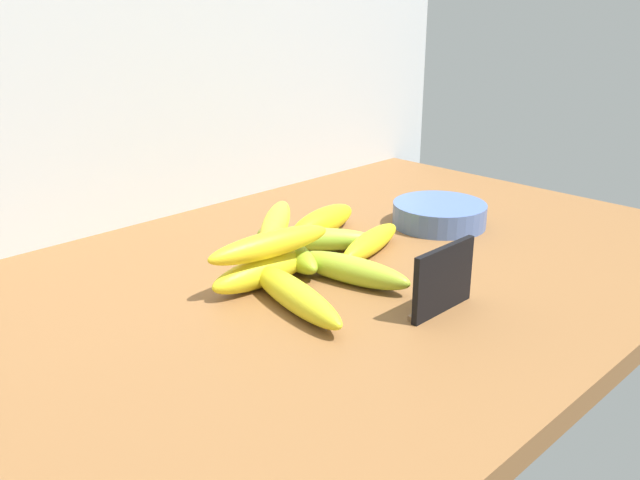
{
  "coord_description": "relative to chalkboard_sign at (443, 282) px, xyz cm",
  "views": [
    {
      "loc": [
        -68.71,
        -60.77,
        40.03
      ],
      "look_at": [
        -6.4,
        1.2,
        8.0
      ],
      "focal_mm": 38.89,
      "sensor_mm": 36.0,
      "label": 1
    }
  ],
  "objects": [
    {
      "name": "counter_top",
      "position": [
        4.15,
        17.38,
        -5.36
      ],
      "size": [
        110.0,
        76.0,
        3.0
      ],
      "primitive_type": "cube",
      "color": "brown",
      "rests_on": "ground"
    },
    {
      "name": "back_wall",
      "position": [
        4.15,
        56.38,
        28.14
      ],
      "size": [
        130.0,
        2.0,
        70.0
      ],
      "primitive_type": "cube",
      "color": "silver",
      "rests_on": "ground"
    },
    {
      "name": "chalkboard_sign",
      "position": [
        0.0,
        0.0,
        0.0
      ],
      "size": [
        11.0,
        1.8,
        8.4
      ],
      "color": "black",
      "rests_on": "counter_top"
    },
    {
      "name": "fruit_bowl",
      "position": [
        26.52,
        19.38,
        -1.96
      ],
      "size": [
        15.35,
        15.35,
        3.79
      ],
      "primitive_type": "cylinder",
      "color": "#4B66A4",
      "rests_on": "counter_top"
    },
    {
      "name": "banana_0",
      "position": [
        -12.24,
        13.18,
        -1.96
      ],
      "size": [
        8.23,
        20.9,
        3.8
      ],
      "primitive_type": "ellipsoid",
      "rotation": [
        0.0,
        0.0,
        1.35
      ],
      "color": "yellow",
      "rests_on": "counter_top"
    },
    {
      "name": "banana_1",
      "position": [
        4.01,
        25.3,
        -2.12
      ],
      "size": [
        14.35,
        14.87,
        3.48
      ],
      "primitive_type": "ellipsoid",
      "rotation": [
        0.0,
        0.0,
        5.47
      ],
      "color": "#93BD33",
      "rests_on": "counter_top"
    },
    {
      "name": "banana_2",
      "position": [
        9.66,
        29.78,
        -1.73
      ],
      "size": [
        16.33,
        7.04,
        4.26
      ],
      "primitive_type": "ellipsoid",
      "rotation": [
        0.0,
        0.0,
        0.18
      ],
      "color": "yellow",
      "rests_on": "counter_top"
    },
    {
      "name": "banana_3",
      "position": [
        -1.5,
        13.53,
        -1.97
      ],
      "size": [
        7.03,
        17.99,
        3.76
      ],
      "primitive_type": "ellipsoid",
      "rotation": [
        0.0,
        0.0,
        4.9
      ],
      "color": "#9CB82E",
      "rests_on": "counter_top"
    },
    {
      "name": "banana_4",
      "position": [
        -10.02,
        21.19,
        -1.82
      ],
      "size": [
        16.85,
        4.19,
        4.08
      ],
      "primitive_type": "ellipsoid",
      "rotation": [
        0.0,
        0.0,
        6.28
      ],
      "color": "yellow",
      "rests_on": "counter_top"
    },
    {
      "name": "banana_5",
      "position": [
        -2.86,
        24.86,
        -1.81
      ],
      "size": [
        8.77,
        17.92,
        4.09
      ],
      "primitive_type": "ellipsoid",
      "rotation": [
        0.0,
        0.0,
        1.29
      ],
      "color": "#94B426",
      "rests_on": "counter_top"
    },
    {
      "name": "banana_6",
      "position": [
        8.75,
        18.94,
        -2.16
      ],
      "size": [
        16.83,
        7.48,
        3.38
      ],
      "primitive_type": "ellipsoid",
      "rotation": [
        0.0,
        0.0,
        3.4
      ],
      "color": "yellow",
      "rests_on": "counter_top"
    },
    {
      "name": "banana_7",
      "position": [
        -9.55,
        20.43,
        1.94
      ],
      "size": [
        18.84,
        5.43,
        3.44
      ],
      "primitive_type": "ellipsoid",
      "rotation": [
        0.0,
        0.0,
        6.17
      ],
      "color": "yellow",
      "rests_on": "banana_4"
    },
    {
      "name": "banana_8",
      "position": [
        -3.59,
        26.07,
        1.99
      ],
      "size": [
        16.62,
        14.93,
        3.5
      ],
      "primitive_type": "ellipsoid",
      "rotation": [
        0.0,
        0.0,
        0.71
      ],
      "color": "yellow",
      "rests_on": "banana_5"
    }
  ]
}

